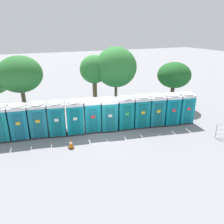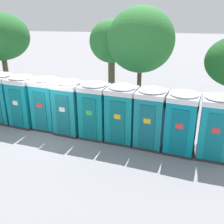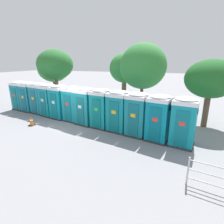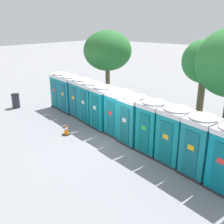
{
  "view_description": "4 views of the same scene",
  "coord_description": "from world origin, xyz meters",
  "px_view_note": "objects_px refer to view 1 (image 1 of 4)",
  "views": [
    {
      "loc": [
        -5.05,
        -13.74,
        7.24
      ],
      "look_at": [
        0.95,
        0.28,
        1.38
      ],
      "focal_mm": 35.0,
      "sensor_mm": 36.0,
      "label": 1
    },
    {
      "loc": [
        4.61,
        -10.44,
        5.4
      ],
      "look_at": [
        2.75,
        -0.05,
        1.29
      ],
      "focal_mm": 42.0,
      "sensor_mm": 36.0,
      "label": 2
    },
    {
      "loc": [
        6.46,
        -9.84,
        4.19
      ],
      "look_at": [
        2.73,
        -0.05,
        1.15
      ],
      "focal_mm": 28.0,
      "sensor_mm": 36.0,
      "label": 3
    },
    {
      "loc": [
        7.94,
        -9.57,
        5.82
      ],
      "look_at": [
        -1.05,
        0.65,
        1.15
      ],
      "focal_mm": 42.0,
      "sensor_mm": 36.0,
      "label": 4
    }
  ],
  "objects_px": {
    "portapotty_10": "(171,109)",
    "portapotty_6": "(109,114)",
    "portapotty_7": "(125,112)",
    "portapotty_4": "(75,117)",
    "street_tree_1": "(20,74)",
    "portapotty_2": "(39,119)",
    "traffic_cone": "(71,144)",
    "portapotty_1": "(19,121)",
    "portapotty_5": "(92,115)",
    "street_tree_4": "(174,75)",
    "portapotty_3": "(57,118)",
    "street_tree_2": "(94,70)",
    "portapotty_0": "(0,123)",
    "portapotty_11": "(185,107)",
    "portapotty_9": "(156,110)",
    "street_tree_3": "(116,67)",
    "portapotty_8": "(140,111)"
  },
  "relations": [
    {
      "from": "portapotty_9",
      "to": "street_tree_3",
      "type": "bearing_deg",
      "value": 99.29
    },
    {
      "from": "portapotty_0",
      "to": "portapotty_3",
      "type": "bearing_deg",
      "value": -10.0
    },
    {
      "from": "portapotty_0",
      "to": "portapotty_2",
      "type": "relative_size",
      "value": 1.0
    },
    {
      "from": "portapotty_0",
      "to": "portapotty_4",
      "type": "height_order",
      "value": "same"
    },
    {
      "from": "street_tree_1",
      "to": "street_tree_4",
      "type": "distance_m",
      "value": 13.46
    },
    {
      "from": "portapotty_9",
      "to": "street_tree_3",
      "type": "height_order",
      "value": "street_tree_3"
    },
    {
      "from": "portapotty_10",
      "to": "street_tree_1",
      "type": "height_order",
      "value": "street_tree_1"
    },
    {
      "from": "portapotty_3",
      "to": "street_tree_4",
      "type": "height_order",
      "value": "street_tree_4"
    },
    {
      "from": "portapotty_5",
      "to": "portapotty_6",
      "type": "height_order",
      "value": "same"
    },
    {
      "from": "portapotty_4",
      "to": "street_tree_1",
      "type": "xyz_separation_m",
      "value": [
        -3.21,
        3.91,
        2.6
      ]
    },
    {
      "from": "portapotty_10",
      "to": "portapotty_6",
      "type": "bearing_deg",
      "value": 169.59
    },
    {
      "from": "portapotty_3",
      "to": "street_tree_2",
      "type": "distance_m",
      "value": 7.26
    },
    {
      "from": "portapotty_7",
      "to": "traffic_cone",
      "type": "bearing_deg",
      "value": -162.44
    },
    {
      "from": "street_tree_3",
      "to": "portapotty_6",
      "type": "bearing_deg",
      "value": -119.41
    },
    {
      "from": "street_tree_1",
      "to": "street_tree_4",
      "type": "xyz_separation_m",
      "value": [
        13.29,
        -1.99,
        -0.76
      ]
    },
    {
      "from": "portapotty_5",
      "to": "traffic_cone",
      "type": "height_order",
      "value": "portapotty_5"
    },
    {
      "from": "portapotty_9",
      "to": "portapotty_2",
      "type": "bearing_deg",
      "value": 169.29
    },
    {
      "from": "portapotty_11",
      "to": "traffic_cone",
      "type": "bearing_deg",
      "value": -176.81
    },
    {
      "from": "street_tree_4",
      "to": "portapotty_8",
      "type": "bearing_deg",
      "value": -151.73
    },
    {
      "from": "portapotty_4",
      "to": "portapotty_5",
      "type": "xyz_separation_m",
      "value": [
        1.26,
        -0.13,
        0.0
      ]
    },
    {
      "from": "portapotty_9",
      "to": "portapotty_6",
      "type": "bearing_deg",
      "value": 170.36
    },
    {
      "from": "traffic_cone",
      "to": "portapotty_2",
      "type": "bearing_deg",
      "value": 121.61
    },
    {
      "from": "portapotty_4",
      "to": "portapotty_11",
      "type": "distance_m",
      "value": 8.8
    },
    {
      "from": "street_tree_4",
      "to": "portapotty_1",
      "type": "bearing_deg",
      "value": -174.97
    },
    {
      "from": "portapotty_0",
      "to": "portapotty_11",
      "type": "relative_size",
      "value": 1.0
    },
    {
      "from": "portapotty_1",
      "to": "portapotty_9",
      "type": "height_order",
      "value": "same"
    },
    {
      "from": "portapotty_8",
      "to": "portapotty_5",
      "type": "bearing_deg",
      "value": 169.28
    },
    {
      "from": "portapotty_0",
      "to": "portapotty_5",
      "type": "distance_m",
      "value": 6.29
    },
    {
      "from": "portapotty_6",
      "to": "traffic_cone",
      "type": "distance_m",
      "value": 3.82
    },
    {
      "from": "portapotty_1",
      "to": "portapotty_5",
      "type": "bearing_deg",
      "value": -9.55
    },
    {
      "from": "portapotty_10",
      "to": "traffic_cone",
      "type": "xyz_separation_m",
      "value": [
        -8.26,
        -0.71,
        -0.97
      ]
    },
    {
      "from": "portapotty_10",
      "to": "traffic_cone",
      "type": "height_order",
      "value": "portapotty_10"
    },
    {
      "from": "portapotty_9",
      "to": "street_tree_2",
      "type": "xyz_separation_m",
      "value": [
        -2.81,
        6.48,
        2.25
      ]
    },
    {
      "from": "portapotty_1",
      "to": "portapotty_6",
      "type": "distance_m",
      "value": 6.29
    },
    {
      "from": "portapotty_7",
      "to": "portapotty_9",
      "type": "height_order",
      "value": "same"
    },
    {
      "from": "portapotty_2",
      "to": "portapotty_6",
      "type": "bearing_deg",
      "value": -11.51
    },
    {
      "from": "portapotty_6",
      "to": "street_tree_1",
      "type": "bearing_deg",
      "value": 142.51
    },
    {
      "from": "street_tree_1",
      "to": "street_tree_4",
      "type": "height_order",
      "value": "street_tree_1"
    },
    {
      "from": "portapotty_3",
      "to": "portapotty_10",
      "type": "relative_size",
      "value": 1.0
    },
    {
      "from": "portapotty_2",
      "to": "traffic_cone",
      "type": "distance_m",
      "value": 3.23
    },
    {
      "from": "portapotty_10",
      "to": "portapotty_11",
      "type": "xyz_separation_m",
      "value": [
        1.25,
        -0.18,
        -0.0
      ]
    },
    {
      "from": "portapotty_8",
      "to": "portapotty_10",
      "type": "distance_m",
      "value": 2.52
    },
    {
      "from": "portapotty_0",
      "to": "portapotty_4",
      "type": "xyz_separation_m",
      "value": [
        4.95,
        -0.92,
        -0.0
      ]
    },
    {
      "from": "portapotty_11",
      "to": "portapotty_10",
      "type": "bearing_deg",
      "value": 171.61
    },
    {
      "from": "street_tree_3",
      "to": "street_tree_2",
      "type": "bearing_deg",
      "value": 155.17
    },
    {
      "from": "portapotty_0",
      "to": "street_tree_3",
      "type": "relative_size",
      "value": 0.45
    },
    {
      "from": "portapotty_7",
      "to": "portapotty_10",
      "type": "distance_m",
      "value": 3.77
    },
    {
      "from": "portapotty_0",
      "to": "portapotty_9",
      "type": "relative_size",
      "value": 1.0
    },
    {
      "from": "portapotty_0",
      "to": "street_tree_3",
      "type": "height_order",
      "value": "street_tree_3"
    },
    {
      "from": "portapotty_11",
      "to": "street_tree_1",
      "type": "distance_m",
      "value": 13.32
    }
  ]
}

